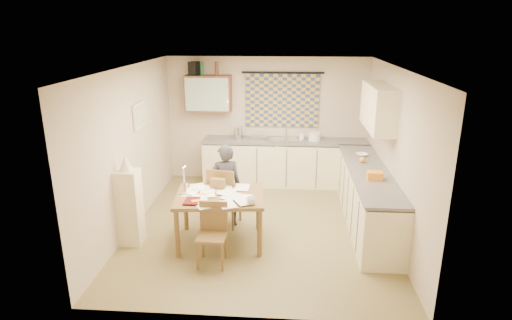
# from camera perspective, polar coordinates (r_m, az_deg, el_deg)

# --- Properties ---
(floor) EXTENTS (4.00, 4.50, 0.02)m
(floor) POSITION_cam_1_polar(r_m,az_deg,el_deg) (6.95, 0.49, -8.85)
(floor) COLOR brown
(floor) RESTS_ON ground
(ceiling) EXTENTS (4.00, 4.50, 0.02)m
(ceiling) POSITION_cam_1_polar(r_m,az_deg,el_deg) (6.25, 0.55, 12.32)
(ceiling) COLOR white
(ceiling) RESTS_ON floor
(wall_back) EXTENTS (4.00, 0.02, 2.50)m
(wall_back) POSITION_cam_1_polar(r_m,az_deg,el_deg) (8.67, 1.48, 5.38)
(wall_back) COLOR #C5B49B
(wall_back) RESTS_ON floor
(wall_front) EXTENTS (4.00, 0.02, 2.50)m
(wall_front) POSITION_cam_1_polar(r_m,az_deg,el_deg) (4.37, -1.40, -7.20)
(wall_front) COLOR #C5B49B
(wall_front) RESTS_ON floor
(wall_left) EXTENTS (0.02, 4.50, 2.50)m
(wall_left) POSITION_cam_1_polar(r_m,az_deg,el_deg) (6.91, -16.37, 1.47)
(wall_left) COLOR #C5B49B
(wall_left) RESTS_ON floor
(wall_right) EXTENTS (0.02, 4.50, 2.50)m
(wall_right) POSITION_cam_1_polar(r_m,az_deg,el_deg) (6.67, 18.02, 0.76)
(wall_right) COLOR #C5B49B
(wall_right) RESTS_ON floor
(window_blind) EXTENTS (1.45, 0.03, 1.05)m
(window_blind) POSITION_cam_1_polar(r_m,az_deg,el_deg) (8.55, 3.52, 7.90)
(window_blind) COLOR navy
(window_blind) RESTS_ON wall_back
(curtain_rod) EXTENTS (1.60, 0.04, 0.04)m
(curtain_rod) POSITION_cam_1_polar(r_m,az_deg,el_deg) (8.46, 3.59, 11.56)
(curtain_rod) COLOR black
(curtain_rod) RESTS_ON wall_back
(wall_cabinet) EXTENTS (0.90, 0.34, 0.70)m
(wall_cabinet) POSITION_cam_1_polar(r_m,az_deg,el_deg) (8.53, -6.38, 8.82)
(wall_cabinet) COLOR brown
(wall_cabinet) RESTS_ON wall_back
(wall_cabinet_glass) EXTENTS (0.84, 0.02, 0.64)m
(wall_cabinet_glass) POSITION_cam_1_polar(r_m,az_deg,el_deg) (8.36, -6.59, 8.65)
(wall_cabinet_glass) COLOR #99B2A5
(wall_cabinet_glass) RESTS_ON wall_back
(upper_cabinet_right) EXTENTS (0.34, 1.30, 0.70)m
(upper_cabinet_right) POSITION_cam_1_polar(r_m,az_deg,el_deg) (7.02, 16.02, 6.79)
(upper_cabinet_right) COLOR beige
(upper_cabinet_right) RESTS_ON wall_right
(framed_print) EXTENTS (0.04, 0.50, 0.40)m
(framed_print) POSITION_cam_1_polar(r_m,az_deg,el_deg) (7.15, -15.29, 5.82)
(framed_print) COLOR beige
(framed_print) RESTS_ON wall_left
(print_canvas) EXTENTS (0.01, 0.42, 0.32)m
(print_canvas) POSITION_cam_1_polar(r_m,az_deg,el_deg) (7.15, -15.10, 5.82)
(print_canvas) COLOR silver
(print_canvas) RESTS_ON wall_left
(counter_back) EXTENTS (3.30, 0.62, 0.92)m
(counter_back) POSITION_cam_1_polar(r_m,az_deg,el_deg) (8.57, 4.09, -0.34)
(counter_back) COLOR beige
(counter_back) RESTS_ON floor
(counter_right) EXTENTS (0.62, 2.95, 0.92)m
(counter_right) POSITION_cam_1_polar(r_m,az_deg,el_deg) (7.07, 14.56, -4.88)
(counter_right) COLOR beige
(counter_right) RESTS_ON floor
(stove) EXTENTS (0.55, 0.55, 0.85)m
(stove) POSITION_cam_1_polar(r_m,az_deg,el_deg) (6.16, 16.17, -8.75)
(stove) COLOR white
(stove) RESTS_ON floor
(sink) EXTENTS (0.67, 0.61, 0.10)m
(sink) POSITION_cam_1_polar(r_m,az_deg,el_deg) (8.45, 3.84, 2.43)
(sink) COLOR silver
(sink) RESTS_ON counter_back
(tap) EXTENTS (0.03, 0.03, 0.28)m
(tap) POSITION_cam_1_polar(r_m,az_deg,el_deg) (8.58, 4.04, 3.90)
(tap) COLOR silver
(tap) RESTS_ON counter_back
(dish_rack) EXTENTS (0.41, 0.37, 0.06)m
(dish_rack) POSITION_cam_1_polar(r_m,az_deg,el_deg) (8.45, 0.32, 2.96)
(dish_rack) COLOR silver
(dish_rack) RESTS_ON counter_back
(kettle) EXTENTS (0.19, 0.19, 0.24)m
(kettle) POSITION_cam_1_polar(r_m,az_deg,el_deg) (8.46, -2.37, 3.60)
(kettle) COLOR silver
(kettle) RESTS_ON counter_back
(mixing_bowl) EXTENTS (0.26, 0.26, 0.16)m
(mixing_bowl) POSITION_cam_1_polar(r_m,az_deg,el_deg) (8.44, 7.80, 3.13)
(mixing_bowl) COLOR white
(mixing_bowl) RESTS_ON counter_back
(soap_bottle) EXTENTS (0.11, 0.11, 0.17)m
(soap_bottle) POSITION_cam_1_polar(r_m,az_deg,el_deg) (8.47, 6.12, 3.29)
(soap_bottle) COLOR white
(soap_bottle) RESTS_ON counter_back
(bowl) EXTENTS (0.35, 0.35, 0.05)m
(bowl) POSITION_cam_1_polar(r_m,az_deg,el_deg) (7.58, 13.91, 0.67)
(bowl) COLOR white
(bowl) RESTS_ON counter_right
(orange_bag) EXTENTS (0.23, 0.17, 0.12)m
(orange_bag) POSITION_cam_1_polar(r_m,az_deg,el_deg) (6.48, 15.57, -2.02)
(orange_bag) COLOR orange
(orange_bag) RESTS_ON counter_right
(fruit_orange) EXTENTS (0.10, 0.10, 0.10)m
(fruit_orange) POSITION_cam_1_polar(r_m,az_deg,el_deg) (7.22, 14.01, 0.02)
(fruit_orange) COLOR orange
(fruit_orange) RESTS_ON counter_right
(speaker) EXTENTS (0.21, 0.24, 0.26)m
(speaker) POSITION_cam_1_polar(r_m,az_deg,el_deg) (8.52, -8.27, 12.00)
(speaker) COLOR black
(speaker) RESTS_ON wall_cabinet
(bottle_green) EXTENTS (0.08, 0.08, 0.26)m
(bottle_green) POSITION_cam_1_polar(r_m,az_deg,el_deg) (8.49, -7.24, 12.02)
(bottle_green) COLOR #195926
(bottle_green) RESTS_ON wall_cabinet
(bottle_brown) EXTENTS (0.08, 0.08, 0.26)m
(bottle_brown) POSITION_cam_1_polar(r_m,az_deg,el_deg) (8.44, -5.26, 12.05)
(bottle_brown) COLOR brown
(bottle_brown) RESTS_ON wall_cabinet
(dining_table) EXTENTS (1.33, 1.06, 0.75)m
(dining_table) POSITION_cam_1_polar(r_m,az_deg,el_deg) (6.33, -4.77, -7.78)
(dining_table) COLOR brown
(dining_table) RESTS_ON floor
(chair_far) EXTENTS (0.52, 0.52, 0.98)m
(chair_far) POSITION_cam_1_polar(r_m,az_deg,el_deg) (6.89, -4.18, -6.27)
(chair_far) COLOR brown
(chair_far) RESTS_ON floor
(chair_near) EXTENTS (0.39, 0.39, 0.84)m
(chair_near) POSITION_cam_1_polar(r_m,az_deg,el_deg) (5.86, -5.84, -11.31)
(chair_near) COLOR brown
(chair_near) RESTS_ON floor
(person) EXTENTS (0.65, 0.57, 1.35)m
(person) POSITION_cam_1_polar(r_m,az_deg,el_deg) (6.73, -4.09, -3.44)
(person) COLOR black
(person) RESTS_ON floor
(shelf_stand) EXTENTS (0.32, 0.30, 1.13)m
(shelf_stand) POSITION_cam_1_polar(r_m,az_deg,el_deg) (6.47, -16.49, -6.09)
(shelf_stand) COLOR beige
(shelf_stand) RESTS_ON floor
(lampshade) EXTENTS (0.20, 0.20, 0.22)m
(lampshade) POSITION_cam_1_polar(r_m,az_deg,el_deg) (6.24, -17.02, -0.39)
(lampshade) COLOR beige
(lampshade) RESTS_ON shelf_stand
(letter_rack) EXTENTS (0.23, 0.13, 0.16)m
(letter_rack) POSITION_cam_1_polar(r_m,az_deg,el_deg) (6.38, -5.08, -3.18)
(letter_rack) COLOR brown
(letter_rack) RESTS_ON dining_table
(mug) EXTENTS (0.16, 0.16, 0.10)m
(mug) POSITION_cam_1_polar(r_m,az_deg,el_deg) (5.82, -0.66, -5.47)
(mug) COLOR white
(mug) RESTS_ON dining_table
(magazine) EXTENTS (0.21, 0.28, 0.03)m
(magazine) POSITION_cam_1_polar(r_m,az_deg,el_deg) (6.00, -9.51, -5.40)
(magazine) COLOR #700806
(magazine) RESTS_ON dining_table
(book) EXTENTS (0.21, 0.27, 0.02)m
(book) POSITION_cam_1_polar(r_m,az_deg,el_deg) (6.13, -8.50, -4.89)
(book) COLOR orange
(book) RESTS_ON dining_table
(orange_box) EXTENTS (0.14, 0.12, 0.04)m
(orange_box) POSITION_cam_1_polar(r_m,az_deg,el_deg) (5.93, -8.01, -5.56)
(orange_box) COLOR orange
(orange_box) RESTS_ON dining_table
(eyeglasses) EXTENTS (0.14, 0.08, 0.02)m
(eyeglasses) POSITION_cam_1_polar(r_m,az_deg,el_deg) (5.88, -3.52, -5.75)
(eyeglasses) COLOR black
(eyeglasses) RESTS_ON dining_table
(candle_holder) EXTENTS (0.07, 0.07, 0.18)m
(candle_holder) POSITION_cam_1_polar(r_m,az_deg,el_deg) (6.24, -9.42, -3.72)
(candle_holder) COLOR silver
(candle_holder) RESTS_ON dining_table
(candle) EXTENTS (0.03, 0.03, 0.22)m
(candle) POSITION_cam_1_polar(r_m,az_deg,el_deg) (6.17, -9.63, -1.99)
(candle) COLOR white
(candle) RESTS_ON dining_table
(candle_flame) EXTENTS (0.02, 0.02, 0.02)m
(candle_flame) POSITION_cam_1_polar(r_m,az_deg,el_deg) (6.15, -9.46, -0.86)
(candle_flame) COLOR #FFCC66
(candle_flame) RESTS_ON dining_table
(papers) EXTENTS (1.09, 1.00, 0.03)m
(papers) POSITION_cam_1_polar(r_m,az_deg,el_deg) (6.14, -5.19, -4.68)
(papers) COLOR white
(papers) RESTS_ON dining_table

